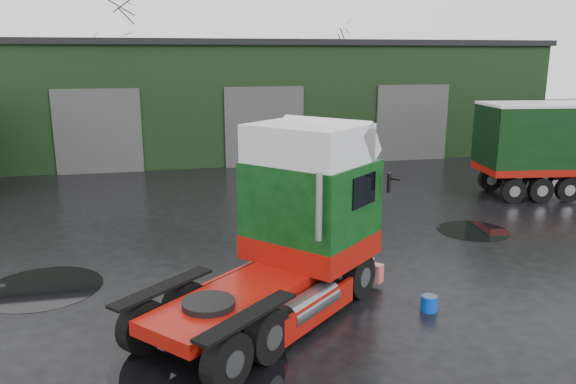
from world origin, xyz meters
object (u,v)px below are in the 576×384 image
(wash_bucket, at_px, (429,304))
(tree_back_a, at_px, (118,66))
(tree_back_b, at_px, (327,78))
(warehouse, at_px, (246,95))
(hero_tractor, at_px, (261,230))

(wash_bucket, distance_m, tree_back_a, 34.70)
(tree_back_b, bearing_deg, warehouse, -128.66)
(tree_back_a, xyz_separation_m, tree_back_b, (16.00, 0.00, -1.00))
(hero_tractor, bearing_deg, warehouse, 130.38)
(warehouse, bearing_deg, tree_back_a, 128.66)
(warehouse, xyz_separation_m, tree_back_b, (8.00, 10.00, 0.59))
(wash_bucket, bearing_deg, tree_back_a, 104.41)
(tree_back_b, bearing_deg, wash_bucket, -102.59)
(wash_bucket, relative_size, tree_back_a, 0.04)
(warehouse, bearing_deg, wash_bucket, -88.62)
(warehouse, distance_m, wash_bucket, 23.51)
(tree_back_a, distance_m, tree_back_b, 16.03)
(wash_bucket, xyz_separation_m, tree_back_b, (7.44, 33.31, 3.58))
(wash_bucket, bearing_deg, warehouse, 91.38)
(tree_back_a, bearing_deg, warehouse, -51.34)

